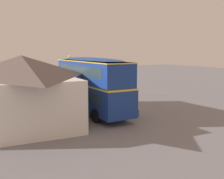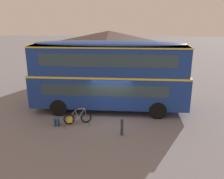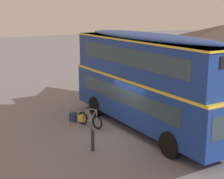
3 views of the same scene
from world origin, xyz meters
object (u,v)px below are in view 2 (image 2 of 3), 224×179
object	(u,v)px
double_decker_bus	(109,73)
water_bottle_green_metal	(90,124)
backpack_on_ground	(57,121)
water_bottle_red_squeeze	(65,128)
kerb_bollard	(122,127)
touring_bicycle	(77,118)

from	to	relation	value
double_decker_bus	water_bottle_green_metal	xyz separation A→B (m)	(-0.97, -2.60, -2.53)
backpack_on_ground	water_bottle_red_squeeze	bearing A→B (deg)	-36.04
double_decker_bus	kerb_bollard	bearing A→B (deg)	-74.52
double_decker_bus	kerb_bollard	size ratio (longest dim) A/B	10.79
touring_bicycle	water_bottle_red_squeeze	world-z (taller)	touring_bicycle
backpack_on_ground	water_bottle_green_metal	world-z (taller)	backpack_on_ground
backpack_on_ground	kerb_bollard	xyz separation A→B (m)	(3.93, -0.89, 0.21)
touring_bicycle	kerb_bollard	xyz separation A→B (m)	(2.79, -1.26, 0.13)
water_bottle_red_squeeze	kerb_bollard	size ratio (longest dim) A/B	0.24
double_decker_bus	water_bottle_red_squeeze	size ratio (longest dim) A/B	45.74
water_bottle_red_squeeze	kerb_bollard	world-z (taller)	kerb_bollard
backpack_on_ground	kerb_bollard	bearing A→B (deg)	-12.78
kerb_bollard	double_decker_bus	bearing A→B (deg)	105.48
backpack_on_ground	kerb_bollard	size ratio (longest dim) A/B	0.58
touring_bicycle	water_bottle_green_metal	world-z (taller)	touring_bicycle
kerb_bollard	water_bottle_green_metal	bearing A→B (deg)	153.69
touring_bicycle	backpack_on_ground	world-z (taller)	touring_bicycle
water_bottle_green_metal	touring_bicycle	bearing A→B (deg)	160.98
double_decker_bus	kerb_bollard	world-z (taller)	double_decker_bus
backpack_on_ground	water_bottle_red_squeeze	world-z (taller)	backpack_on_ground
double_decker_bus	water_bottle_green_metal	size ratio (longest dim) A/B	43.49
double_decker_bus	touring_bicycle	bearing A→B (deg)	-127.87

